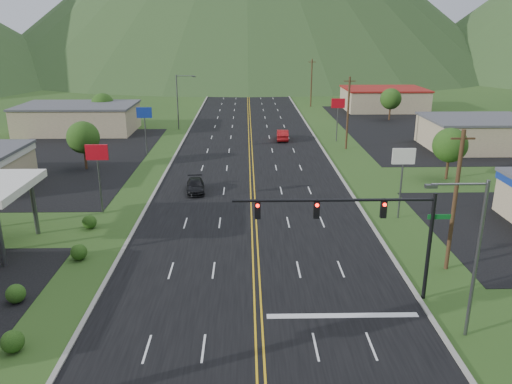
{
  "coord_description": "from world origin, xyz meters",
  "views": [
    {
      "loc": [
        -0.67,
        -13.66,
        16.25
      ],
      "look_at": [
        0.07,
        22.01,
        4.5
      ],
      "focal_mm": 35.0,
      "sensor_mm": 36.0,
      "label": 1
    }
  ],
  "objects_px": {
    "car_dark_mid": "(195,186)",
    "car_red_far": "(283,135)",
    "streetlight_west": "(179,98)",
    "traffic_signal": "(366,220)",
    "streetlight_east": "(472,250)"
  },
  "relations": [
    {
      "from": "streetlight_west",
      "to": "car_dark_mid",
      "type": "bearing_deg",
      "value": -80.47
    },
    {
      "from": "traffic_signal",
      "to": "streetlight_east",
      "type": "height_order",
      "value": "streetlight_east"
    },
    {
      "from": "car_dark_mid",
      "to": "car_red_far",
      "type": "bearing_deg",
      "value": 60.54
    },
    {
      "from": "streetlight_east",
      "to": "streetlight_west",
      "type": "relative_size",
      "value": 1.0
    },
    {
      "from": "traffic_signal",
      "to": "streetlight_east",
      "type": "distance_m",
      "value": 6.17
    },
    {
      "from": "traffic_signal",
      "to": "streetlight_west",
      "type": "relative_size",
      "value": 1.46
    },
    {
      "from": "traffic_signal",
      "to": "streetlight_east",
      "type": "relative_size",
      "value": 1.46
    },
    {
      "from": "traffic_signal",
      "to": "streetlight_west",
      "type": "height_order",
      "value": "streetlight_west"
    },
    {
      "from": "traffic_signal",
      "to": "car_red_far",
      "type": "bearing_deg",
      "value": 91.91
    },
    {
      "from": "car_red_far",
      "to": "car_dark_mid",
      "type": "bearing_deg",
      "value": 69.12
    },
    {
      "from": "car_dark_mid",
      "to": "car_red_far",
      "type": "distance_m",
      "value": 27.31
    },
    {
      "from": "streetlight_east",
      "to": "car_dark_mid",
      "type": "relative_size",
      "value": 2.04
    },
    {
      "from": "car_dark_mid",
      "to": "streetlight_east",
      "type": "bearing_deg",
      "value": -62.47
    },
    {
      "from": "streetlight_west",
      "to": "car_dark_mid",
      "type": "distance_m",
      "value": 35.01
    },
    {
      "from": "traffic_signal",
      "to": "car_red_far",
      "type": "xyz_separation_m",
      "value": [
        -1.57,
        46.83,
        -4.53
      ]
    }
  ]
}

